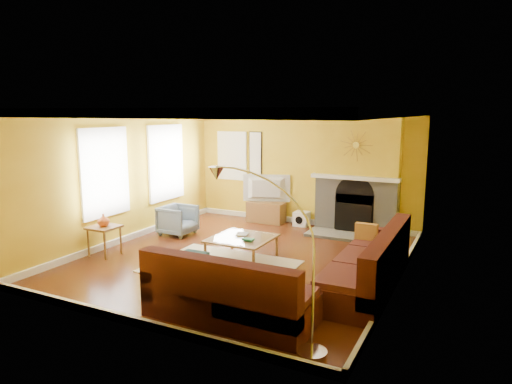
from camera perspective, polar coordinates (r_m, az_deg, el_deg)
The scene contains 27 objects.
floor at distance 8.46m, azimuth -1.54°, elevation -8.35°, with size 5.50×6.00×0.02m, color #602B14.
ceiling at distance 8.03m, azimuth -1.64°, elevation 10.40°, with size 5.50×6.00×0.02m, color white.
wall_back at distance 10.86m, azimuth 5.93°, elevation 3.07°, with size 5.50×0.02×2.70m, color gold.
wall_front at distance 5.71m, azimuth -16.00°, elevation -3.63°, with size 5.50×0.02×2.70m, color gold.
wall_left at distance 9.73m, azimuth -16.08°, elevation 1.92°, with size 0.02×6.00×2.70m, color gold.
wall_right at distance 7.27m, azimuth 17.97°, elevation -0.83°, with size 0.02×6.00×2.70m, color gold.
baseboard at distance 8.44m, azimuth -1.54°, elevation -7.90°, with size 5.50×6.00×0.12m, color white, non-canonical shape.
crown_molding at distance 8.03m, azimuth -1.63°, elevation 9.90°, with size 5.50×6.00×0.12m, color white, non-canonical shape.
window_left_near at distance 10.67m, azimuth -11.24°, elevation 3.62°, with size 0.06×1.22×1.72m, color white.
window_left_far at distance 9.26m, azimuth -18.44°, elevation 2.33°, with size 0.06×1.22×1.72m, color white.
window_back at distance 11.59m, azimuth -2.98°, elevation 4.55°, with size 0.82×0.06×1.22m, color white.
wall_art at distance 11.29m, azimuth -0.08°, elevation 4.67°, with size 0.34×0.04×1.14m, color white.
fireplace at distance 10.26m, azimuth 12.59°, elevation 2.48°, with size 1.80×0.40×2.70m, color gray, non-canonical shape.
mantel at distance 10.04m, azimuth 12.23°, elevation 1.75°, with size 1.92×0.22×0.08m, color white.
hearth at distance 10.00m, azimuth 11.53°, elevation -5.41°, with size 1.80×0.70×0.06m, color gray.
sunburst at distance 9.98m, azimuth 12.40°, elevation 5.74°, with size 0.70×0.04×0.70m, color olive, non-canonical shape.
rug at distance 8.04m, azimuth -4.32°, elevation -9.23°, with size 2.40×1.80×0.02m, color beige.
sectional_sofa at distance 7.07m, azimuth 4.85°, elevation -8.21°, with size 2.85×3.74×0.90m, color #471916, non-canonical shape.
coffee_table at distance 8.35m, azimuth -1.78°, elevation -7.03°, with size 1.07×1.07×0.42m, color white, non-canonical shape.
media_console at distance 11.06m, azimuth 1.27°, elevation -2.54°, with size 0.90×0.41×0.50m, color olive.
tv at distance 10.95m, azimuth 1.28°, elevation 0.41°, with size 1.14×0.15×0.66m, color black.
subwoofer at distance 10.81m, azimuth 5.72°, elevation -3.33°, with size 0.33×0.33×0.33m, color white.
armchair at distance 10.10m, azimuth -9.73°, elevation -3.48°, with size 0.69×0.71×0.64m, color slate.
side_table at distance 9.00m, azimuth -18.39°, elevation -5.81°, with size 0.51×0.51×0.56m, color olive, non-canonical shape.
vase at distance 8.90m, azimuth -18.53°, elevation -3.35°, with size 0.22×0.22×0.23m, color #D8591E.
book at distance 8.45m, azimuth -2.40°, elevation -5.24°, with size 0.20×0.27×0.03m, color white.
arc_lamp at distance 5.17m, azimuth 1.39°, elevation -8.54°, with size 1.30×0.36×2.03m, color silver, non-canonical shape.
Camera 1 is at (3.79, -7.08, 2.67)m, focal length 32.00 mm.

